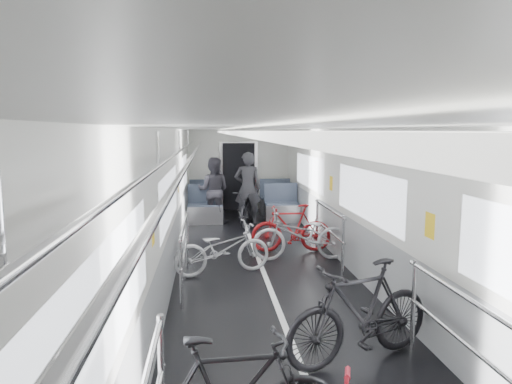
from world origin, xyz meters
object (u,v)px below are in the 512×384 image
at_px(bike_right_mid, 301,235).
at_px(bike_right_far, 291,228).
at_px(person_seated, 213,190).
at_px(bike_aisle, 248,207).
at_px(bike_right_near, 360,312).
at_px(person_standing, 248,188).
at_px(bike_left_far, 222,249).

bearing_deg(bike_right_mid, bike_right_far, -172.06).
bearing_deg(person_seated, bike_aisle, 176.89).
distance_m(bike_aisle, person_seated, 0.98).
height_order(bike_right_near, bike_right_mid, bike_right_near).
distance_m(bike_right_far, person_standing, 2.88).
bearing_deg(bike_left_far, bike_aisle, -25.20).
bearing_deg(bike_right_far, bike_aisle, -165.54).
height_order(bike_right_mid, person_seated, person_seated).
xyz_separation_m(bike_right_mid, person_standing, (-0.69, 3.38, 0.45)).
bearing_deg(bike_left_far, bike_right_mid, -80.36).
xyz_separation_m(bike_left_far, bike_right_mid, (1.47, 0.65, 0.04)).
bearing_deg(person_standing, bike_left_far, 83.94).
height_order(bike_left_far, bike_aisle, bike_aisle).
xyz_separation_m(bike_right_near, person_seated, (-1.41, 7.32, 0.32)).
bearing_deg(bike_aisle, person_seated, 179.64).
xyz_separation_m(bike_right_near, bike_aisle, (-0.55, 7.09, -0.10)).
bearing_deg(bike_right_far, bike_right_mid, 9.33).
distance_m(bike_right_mid, bike_right_far, 0.61).
bearing_deg(bike_right_far, person_seated, -151.92).
distance_m(bike_aisle, person_standing, 0.49).
height_order(bike_right_near, bike_right_far, bike_right_near).
bearing_deg(person_seated, bike_left_far, 103.09).
relative_size(bike_right_far, person_standing, 0.86).
distance_m(bike_right_mid, person_standing, 3.48).
xyz_separation_m(bike_aisle, person_seated, (-0.86, 0.23, 0.41)).
xyz_separation_m(bike_left_far, bike_right_far, (1.39, 1.25, 0.04)).
relative_size(bike_right_near, bike_aisle, 1.07).
relative_size(bike_aisle, person_seated, 0.98).
bearing_deg(bike_aisle, person_standing, 14.61).
relative_size(bike_aisle, person_standing, 0.90).
bearing_deg(person_standing, person_seated, -10.12).
relative_size(bike_right_mid, bike_aisle, 1.09).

